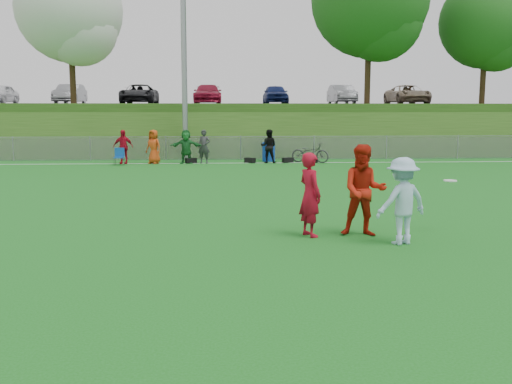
{
  "coord_description": "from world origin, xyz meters",
  "views": [
    {
      "loc": [
        -1.04,
        -10.74,
        2.65
      ],
      "look_at": [
        -0.35,
        0.5,
        1.03
      ],
      "focal_mm": 40.0,
      "sensor_mm": 36.0,
      "label": 1
    }
  ],
  "objects": [
    {
      "name": "bicycle",
      "position": [
        3.48,
        18.06,
        0.52
      ],
      "size": [
        2.07,
        1.5,
        1.04
      ],
      "primitive_type": "imported",
      "rotation": [
        0.0,
        0.0,
        1.1
      ],
      "color": "#2F2E31",
      "rests_on": "ground"
    },
    {
      "name": "sideline_far",
      "position": [
        0.0,
        18.0,
        0.01
      ],
      "size": [
        60.0,
        0.1,
        0.01
      ],
      "primitive_type": "cube",
      "color": "white",
      "rests_on": "ground"
    },
    {
      "name": "car_row",
      "position": [
        -1.17,
        32.0,
        3.82
      ],
      "size": [
        32.04,
        5.18,
        1.44
      ],
      "color": "silver",
      "rests_on": "parking_lot"
    },
    {
      "name": "berm",
      "position": [
        0.0,
        31.0,
        1.5
      ],
      "size": [
        120.0,
        18.0,
        3.0
      ],
      "primitive_type": "cube",
      "color": "#264C15",
      "rests_on": "ground"
    },
    {
      "name": "gear_bags",
      "position": [
        0.95,
        18.1,
        0.13
      ],
      "size": [
        6.8,
        0.58,
        0.26
      ],
      "color": "black",
      "rests_on": "ground"
    },
    {
      "name": "ground",
      "position": [
        0.0,
        0.0,
        0.0
      ],
      "size": [
        120.0,
        120.0,
        0.0
      ],
      "primitive_type": "plane",
      "color": "#146014",
      "rests_on": "ground"
    },
    {
      "name": "tree_green_far",
      "position": [
        16.16,
        25.92,
        7.96
      ],
      "size": [
        5.88,
        5.88,
        8.19
      ],
      "color": "black",
      "rests_on": "berm"
    },
    {
      "name": "parking_lot",
      "position": [
        0.0,
        33.0,
        3.05
      ],
      "size": [
        120.0,
        12.0,
        0.1
      ],
      "primitive_type": "cube",
      "color": "black",
      "rests_on": "berm"
    },
    {
      "name": "player_blue",
      "position": [
        2.54,
        0.22,
        0.87
      ],
      "size": [
        1.28,
        1.0,
        1.74
      ],
      "primitive_type": "imported",
      "rotation": [
        0.0,
        0.0,
        3.5
      ],
      "color": "#A2C6E1",
      "rests_on": "ground"
    },
    {
      "name": "fence",
      "position": [
        0.0,
        20.0,
        0.65
      ],
      "size": [
        58.0,
        0.06,
        1.3
      ],
      "color": "gray",
      "rests_on": "ground"
    },
    {
      "name": "player_red_left",
      "position": [
        0.82,
        1.03,
        0.89
      ],
      "size": [
        0.65,
        0.77,
        1.78
      ],
      "primitive_type": "imported",
      "rotation": [
        0.0,
        0.0,
        1.99
      ],
      "color": "#A40B1F",
      "rests_on": "ground"
    },
    {
      "name": "tree_green_near",
      "position": [
        8.16,
        24.42,
        9.03
      ],
      "size": [
        7.14,
        7.14,
        9.95
      ],
      "color": "black",
      "rests_on": "berm"
    },
    {
      "name": "camp_chair",
      "position": [
        -6.01,
        17.27,
        0.25
      ],
      "size": [
        0.47,
        0.48,
        0.84
      ],
      "rotation": [
        0.0,
        0.0,
        0.01
      ],
      "color": "#0E4797",
      "rests_on": "ground"
    },
    {
      "name": "frisbee",
      "position": [
        3.93,
        1.26,
        1.14
      ],
      "size": [
        0.28,
        0.28,
        0.03
      ],
      "color": "white",
      "rests_on": "ground"
    },
    {
      "name": "tree_white_flowering",
      "position": [
        -9.84,
        24.92,
        8.32
      ],
      "size": [
        6.3,
        6.3,
        8.78
      ],
      "color": "black",
      "rests_on": "berm"
    },
    {
      "name": "light_pole",
      "position": [
        -3.0,
        20.8,
        6.71
      ],
      "size": [
        1.2,
        0.4,
        12.15
      ],
      "color": "gray",
      "rests_on": "ground"
    },
    {
      "name": "player_red_center",
      "position": [
        1.96,
        1.0,
        0.97
      ],
      "size": [
        1.06,
        0.89,
        1.95
      ],
      "primitive_type": "imported",
      "rotation": [
        0.0,
        0.0,
        -0.18
      ],
      "color": "#B31B0C",
      "rests_on": "ground"
    },
    {
      "name": "spectator_row",
      "position": [
        -2.63,
        18.0,
        0.85
      ],
      "size": [
        8.27,
        0.88,
        1.69
      ],
      "color": "#B40C20",
      "rests_on": "ground"
    },
    {
      "name": "recycling_bin",
      "position": [
        1.44,
        19.0,
        0.5
      ],
      "size": [
        0.88,
        0.88,
        1.0
      ],
      "primitive_type": "cylinder",
      "rotation": [
        0.0,
        0.0,
        -0.42
      ],
      "color": "#0F36A3",
      "rests_on": "ground"
    }
  ]
}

